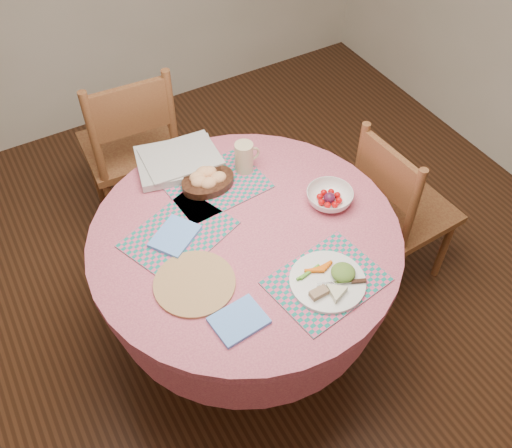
# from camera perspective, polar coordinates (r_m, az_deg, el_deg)

# --- Properties ---
(ground) EXTENTS (4.00, 4.00, 0.00)m
(ground) POSITION_cam_1_polar(r_m,az_deg,el_deg) (2.84, -0.89, -10.99)
(ground) COLOR #331C0F
(ground) RESTS_ON ground
(dining_table) EXTENTS (1.24, 1.24, 0.75)m
(dining_table) POSITION_cam_1_polar(r_m,az_deg,el_deg) (2.39, -1.04, -4.07)
(dining_table) COLOR #CB5E70
(dining_table) RESTS_ON ground
(chair_right) EXTENTS (0.43, 0.44, 0.92)m
(chair_right) POSITION_cam_1_polar(r_m,az_deg,el_deg) (2.79, 14.03, 1.62)
(chair_right) COLOR brown
(chair_right) RESTS_ON ground
(chair_back) EXTENTS (0.49, 0.47, 1.00)m
(chair_back) POSITION_cam_1_polar(r_m,az_deg,el_deg) (3.04, -12.31, 7.59)
(chair_back) COLOR brown
(chair_back) RESTS_ON ground
(placemat_front) EXTENTS (0.44, 0.36, 0.01)m
(placemat_front) POSITION_cam_1_polar(r_m,az_deg,el_deg) (2.10, 7.06, -5.70)
(placemat_front) COLOR #157B6E
(placemat_front) RESTS_ON dining_table
(placemat_left) EXTENTS (0.48, 0.43, 0.01)m
(placemat_left) POSITION_cam_1_polar(r_m,az_deg,el_deg) (2.25, -7.72, -1.03)
(placemat_left) COLOR #157B6E
(placemat_left) RESTS_ON dining_table
(placemat_back) EXTENTS (0.42, 0.33, 0.01)m
(placemat_back) POSITION_cam_1_polar(r_m,az_deg,el_deg) (2.43, -3.96, 3.94)
(placemat_back) COLOR #157B6E
(placemat_back) RESTS_ON dining_table
(wicker_trivet) EXTENTS (0.30, 0.30, 0.01)m
(wicker_trivet) POSITION_cam_1_polar(r_m,az_deg,el_deg) (2.09, -6.17, -5.92)
(wicker_trivet) COLOR olive
(wicker_trivet) RESTS_ON dining_table
(napkin_near) EXTENTS (0.19, 0.16, 0.01)m
(napkin_near) POSITION_cam_1_polar(r_m,az_deg,el_deg) (1.99, -1.73, -9.63)
(napkin_near) COLOR #629EFE
(napkin_near) RESTS_ON dining_table
(napkin_far) EXTENTS (0.23, 0.22, 0.01)m
(napkin_far) POSITION_cam_1_polar(r_m,az_deg,el_deg) (2.23, -8.11, -1.20)
(napkin_far) COLOR #629EFE
(napkin_far) RESTS_ON placemat_left
(dinner_plate) EXTENTS (0.28, 0.28, 0.05)m
(dinner_plate) POSITION_cam_1_polar(r_m,az_deg,el_deg) (2.09, 7.42, -5.60)
(dinner_plate) COLOR white
(dinner_plate) RESTS_ON placemat_front
(bread_bowl) EXTENTS (0.23, 0.23, 0.08)m
(bread_bowl) POSITION_cam_1_polar(r_m,az_deg,el_deg) (2.41, -4.92, 4.48)
(bread_bowl) COLOR black
(bread_bowl) RESTS_ON placemat_back
(latte_mug) EXTENTS (0.12, 0.08, 0.14)m
(latte_mug) POSITION_cam_1_polar(r_m,az_deg,el_deg) (2.45, -1.15, 6.72)
(latte_mug) COLOR #D0BA8F
(latte_mug) RESTS_ON placemat_back
(fruit_bowl) EXTENTS (0.23, 0.23, 0.06)m
(fruit_bowl) POSITION_cam_1_polar(r_m,az_deg,el_deg) (2.35, 7.36, 2.64)
(fruit_bowl) COLOR white
(fruit_bowl) RESTS_ON dining_table
(newspaper_stack) EXTENTS (0.39, 0.34, 0.04)m
(newspaper_stack) POSITION_cam_1_polar(r_m,az_deg,el_deg) (2.52, -7.85, 6.28)
(newspaper_stack) COLOR silver
(newspaper_stack) RESTS_ON dining_table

